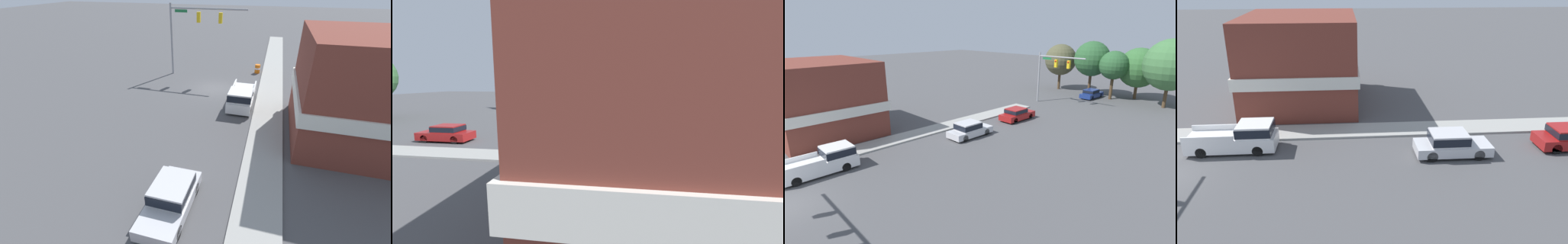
{
  "view_description": "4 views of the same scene",
  "coord_description": "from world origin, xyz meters",
  "views": [
    {
      "loc": [
        -5.39,
        25.03,
        10.01
      ],
      "look_at": [
        -1.34,
        11.26,
        2.15
      ],
      "focal_mm": 24.0,
      "sensor_mm": 36.0,
      "label": 1
    },
    {
      "loc": [
        -21.85,
        9.0,
        5.09
      ],
      "look_at": [
        -0.74,
        12.24,
        1.75
      ],
      "focal_mm": 24.0,
      "sensor_mm": 36.0,
      "label": 2
    },
    {
      "loc": [
        19.57,
        -2.59,
        10.25
      ],
      "look_at": [
        1.42,
        14.94,
        2.48
      ],
      "focal_mm": 28.0,
      "sensor_mm": 36.0,
      "label": 3
    },
    {
      "loc": [
        18.97,
        9.99,
        10.54
      ],
      "look_at": [
        -0.83,
        11.55,
        2.62
      ],
      "focal_mm": 35.0,
      "sensor_mm": 36.0,
      "label": 4
    }
  ],
  "objects": [
    {
      "name": "sidewalk_curb",
      "position": [
        -5.7,
        0.0,
        0.07
      ],
      "size": [
        2.4,
        60.0,
        0.14
      ],
      "color": "#9E9E99",
      "rests_on": "ground"
    },
    {
      "name": "car_lead",
      "position": [
        -1.62,
        16.38,
        0.78
      ],
      "size": [
        1.91,
        4.57,
        1.5
      ],
      "color": "black",
      "rests_on": "ground"
    },
    {
      "name": "corner_brick_building",
      "position": [
        -12.75,
        6.58,
        3.57
      ],
      "size": [
        10.99,
        9.18,
        7.27
      ],
      "color": "brown",
      "rests_on": "ground"
    },
    {
      "name": "pickup_truck_parked",
      "position": [
        -3.28,
        3.46,
        0.89
      ],
      "size": [
        2.03,
        5.4,
        1.8
      ],
      "color": "black",
      "rests_on": "ground"
    }
  ]
}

